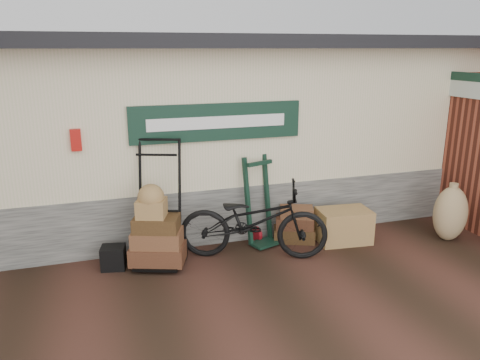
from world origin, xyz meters
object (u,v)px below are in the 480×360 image
Objects in this scene: black_trunk at (113,257)px; green_barrow at (259,201)px; bicycle at (254,217)px; porter_trolley at (159,202)px; wicker_hamper at (344,226)px; suitcase_stack at (294,224)px.

green_barrow is at bearing 5.29° from black_trunk.
bicycle is (2.00, -0.25, 0.47)m from black_trunk.
green_barrow is 4.28× the size of black_trunk.
wicker_hamper is at bearing 16.62° from porter_trolley.
suitcase_stack reaches higher than black_trunk.
suitcase_stack is 0.30× the size of bicycle.
green_barrow is (1.58, 0.17, -0.21)m from porter_trolley.
green_barrow reaches higher than suitcase_stack.
wicker_hamper is 0.38× the size of bicycle.
black_trunk is at bearing 166.48° from green_barrow.
wicker_hamper is (2.89, -0.18, -0.64)m from porter_trolley.
green_barrow reaches higher than wicker_hamper.
bicycle is (-0.26, -0.46, -0.07)m from green_barrow.
bicycle reaches higher than wicker_hamper.
porter_trolley is 5.55× the size of black_trunk.
green_barrow reaches higher than bicycle.
green_barrow is 1.71× the size of wicker_hamper.
wicker_hamper is (1.31, -0.35, -0.43)m from green_barrow.
porter_trolley is 2.80× the size of suitcase_stack.
porter_trolley reaches higher than bicycle.
porter_trolley is 1.61m from green_barrow.
porter_trolley is 0.84× the size of bicycle.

